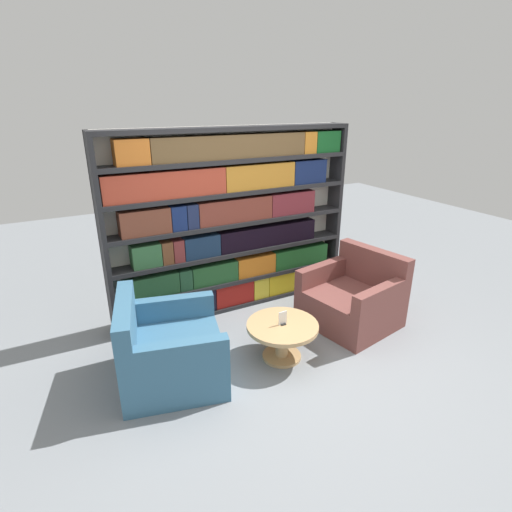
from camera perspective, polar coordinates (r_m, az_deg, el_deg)
ground_plane at (r=4.10m, az=6.07°, el=-15.20°), size 14.00×14.00×0.00m
bookshelf at (r=4.77m, az=-3.26°, el=4.88°), size 3.01×0.30×2.18m
armchair_left at (r=3.85m, az=-12.44°, el=-13.21°), size 1.09×1.12×0.83m
armchair_right at (r=4.78m, az=13.64°, el=-6.09°), size 1.05×1.08×0.83m
coffee_table at (r=4.04m, az=3.77°, el=-11.00°), size 0.71×0.71×0.38m
table_sign at (r=3.96m, az=3.83°, el=-8.96°), size 0.09×0.06×0.14m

